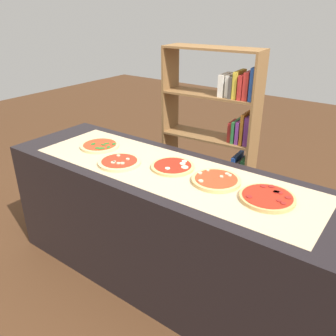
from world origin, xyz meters
The scene contains 9 objects.
ground_plane centered at (0.00, 0.00, 0.00)m, with size 12.00×12.00×0.00m, color #4C2D19.
counter centered at (0.00, 0.00, 0.44)m, with size 2.40×0.73×0.88m, color black.
parchment_paper centered at (0.00, 0.00, 0.88)m, with size 1.95×0.58×0.00m, color tan.
pizza_spinach_0 centered at (-0.65, 0.03, 0.89)m, with size 0.29×0.29×0.03m.
pizza_mushroom_1 centered at (-0.33, -0.10, 0.89)m, with size 0.29×0.29×0.03m.
pizza_mozzarella_2 centered at (0.00, 0.05, 0.89)m, with size 0.28×0.28×0.03m.
pizza_mushroom_3 centered at (0.33, 0.04, 0.89)m, with size 0.30×0.30×0.03m.
pizza_pepperoni_4 centered at (0.65, 0.02, 0.89)m, with size 0.30×0.30×0.03m.
bookshelf centered at (-0.14, 1.00, 0.74)m, with size 0.86×0.34×1.54m.
Camera 1 is at (1.19, -1.62, 1.84)m, focal length 37.25 mm.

